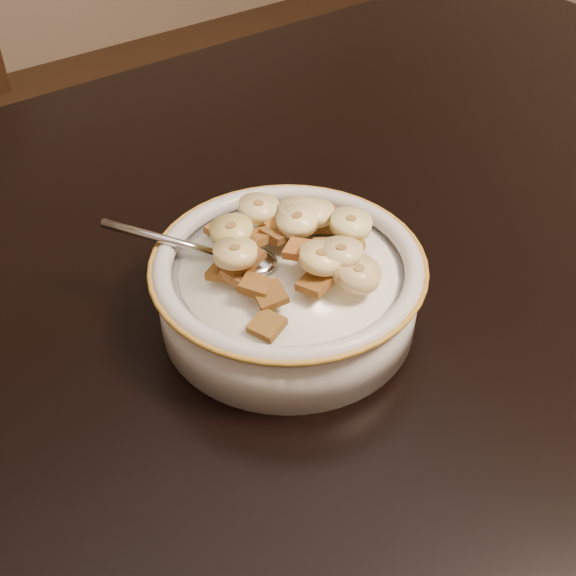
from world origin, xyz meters
TOP-DOWN VIEW (x-y plane):
  - table at (0.00, 0.00)m, footprint 1.41×0.91m
  - cereal_bowl at (-0.04, -0.02)m, footprint 0.19×0.19m
  - milk at (-0.04, -0.02)m, footprint 0.16×0.16m
  - spoon at (-0.07, -0.00)m, footprint 0.06×0.06m
  - cereal_square_0 at (-0.08, -0.04)m, footprint 0.03×0.03m
  - cereal_square_1 at (-0.02, 0.03)m, footprint 0.03×0.03m
  - cereal_square_2 at (-0.08, -0.05)m, footprint 0.02×0.02m
  - cereal_square_3 at (0.01, -0.00)m, footprint 0.03×0.03m
  - cereal_square_4 at (-0.08, -0.01)m, footprint 0.02×0.02m
  - cereal_square_5 at (-0.01, -0.05)m, footprint 0.03×0.03m
  - cereal_square_6 at (-0.04, -0.03)m, footprint 0.03×0.03m
  - cereal_square_7 at (-0.00, 0.02)m, footprint 0.02×0.02m
  - cereal_square_8 at (-0.05, -0.06)m, footprint 0.03×0.03m
  - cereal_square_9 at (-0.08, -0.02)m, footprint 0.03×0.03m
  - cereal_square_10 at (0.01, 0.01)m, footprint 0.03×0.03m
  - cereal_square_11 at (-0.09, -0.01)m, footprint 0.03×0.03m
  - cereal_square_12 at (-0.03, -0.06)m, footprint 0.03×0.03m
  - cereal_square_13 at (0.01, 0.00)m, footprint 0.03×0.03m
  - cereal_square_14 at (-0.01, 0.03)m, footprint 0.03×0.03m
  - cereal_square_15 at (-0.05, 0.04)m, footprint 0.02×0.02m
  - cereal_square_16 at (-0.09, -0.07)m, footprint 0.03×0.03m
  - cereal_square_17 at (-0.07, -0.01)m, footprint 0.02×0.02m
  - cereal_square_18 at (-0.05, 0.00)m, footprint 0.02×0.02m
  - cereal_square_19 at (-0.07, 0.01)m, footprint 0.02×0.02m
  - cereal_square_20 at (0.02, -0.01)m, footprint 0.02×0.02m
  - cereal_square_21 at (-0.02, -0.04)m, footprint 0.03×0.03m
  - cereal_square_22 at (-0.04, -0.00)m, footprint 0.02×0.02m
  - cereal_square_23 at (-0.03, 0.00)m, footprint 0.02×0.02m
  - cereal_square_24 at (-0.00, 0.03)m, footprint 0.03×0.03m
  - cereal_square_25 at (-0.06, 0.04)m, footprint 0.03×0.03m
  - cereal_square_26 at (0.01, 0.01)m, footprint 0.02×0.02m
  - cereal_square_27 at (-0.01, 0.01)m, footprint 0.03×0.03m
  - banana_slice_0 at (-0.07, 0.02)m, footprint 0.04×0.04m
  - banana_slice_1 at (-0.02, -0.06)m, footprint 0.04×0.04m
  - banana_slice_2 at (-0.08, -0.02)m, footprint 0.04×0.04m
  - banana_slice_3 at (-0.02, -0.01)m, footprint 0.04×0.04m
  - banana_slice_4 at (-0.02, -0.08)m, footprint 0.04×0.04m
  - banana_slice_5 at (-0.07, 0.01)m, footprint 0.04×0.04m
  - banana_slice_6 at (-0.04, -0.05)m, footprint 0.04×0.04m
  - banana_slice_7 at (-0.00, -0.00)m, footprint 0.04×0.04m
  - banana_slice_8 at (-0.04, 0.02)m, footprint 0.04×0.04m
  - banana_slice_9 at (-0.02, -0.07)m, footprint 0.04×0.04m
  - banana_slice_10 at (-0.02, -0.00)m, footprint 0.04×0.04m
  - banana_slice_11 at (0.01, -0.03)m, footprint 0.04×0.04m

SIDE VIEW (x-z plane):
  - table at x=0.00m, z-range 0.71..0.75m
  - cereal_bowl at x=-0.04m, z-range 0.75..0.80m
  - milk at x=-0.04m, z-range 0.79..0.80m
  - spoon at x=-0.07m, z-range 0.80..0.81m
  - cereal_square_1 at x=-0.02m, z-range 0.80..0.81m
  - cereal_square_15 at x=-0.05m, z-range 0.80..0.81m
  - cereal_square_10 at x=0.01m, z-range 0.80..0.81m
  - cereal_square_7 at x=0.00m, z-range 0.80..0.81m
  - cereal_square_20 at x=0.02m, z-range 0.80..0.81m
  - cereal_square_25 at x=-0.06m, z-range 0.80..0.81m
  - cereal_square_26 at x=0.01m, z-range 0.80..0.81m
  - cereal_square_24 at x=0.00m, z-range 0.80..0.81m
  - cereal_square_16 at x=-0.09m, z-range 0.80..0.81m
  - cereal_square_27 at x=-0.01m, z-range 0.80..0.81m
  - cereal_square_14 at x=-0.01m, z-range 0.80..0.81m
  - cereal_square_3 at x=0.01m, z-range 0.80..0.81m
  - cereal_square_13 at x=0.01m, z-range 0.80..0.81m
  - cereal_square_11 at x=-0.09m, z-range 0.80..0.81m
  - cereal_square_9 at x=-0.08m, z-range 0.80..0.82m
  - cereal_square_19 at x=-0.07m, z-range 0.80..0.81m
  - cereal_square_5 at x=-0.01m, z-range 0.80..0.82m
  - cereal_square_2 at x=-0.08m, z-range 0.80..0.82m
  - cereal_square_8 at x=-0.05m, z-range 0.81..0.81m
  - cereal_square_4 at x=-0.08m, z-range 0.81..0.82m
  - cereal_square_0 at x=-0.08m, z-range 0.81..0.82m
  - cereal_square_12 at x=-0.03m, z-range 0.81..0.82m
  - cereal_square_17 at x=-0.07m, z-range 0.81..0.82m
  - cereal_square_18 at x=-0.05m, z-range 0.81..0.82m
  - cereal_square_22 at x=-0.04m, z-range 0.81..0.82m
  - cereal_square_21 at x=-0.02m, z-range 0.81..0.82m
  - cereal_square_23 at x=-0.03m, z-range 0.81..0.82m
  - banana_slice_9 at x=-0.02m, z-range 0.81..0.82m
  - banana_slice_4 at x=-0.02m, z-range 0.81..0.82m
  - banana_slice_0 at x=-0.07m, z-range 0.81..0.82m
  - banana_slice_7 at x=0.00m, z-range 0.81..0.83m
  - cereal_square_6 at x=-0.04m, z-range 0.82..0.82m
  - banana_slice_11 at x=0.01m, z-range 0.81..0.83m
  - banana_slice_8 at x=-0.04m, z-range 0.82..0.83m
  - banana_slice_1 at x=-0.02m, z-range 0.82..0.83m
  - banana_slice_6 at x=-0.04m, z-range 0.82..0.83m
  - banana_slice_10 at x=-0.02m, z-range 0.82..0.83m
  - banana_slice_3 at x=-0.02m, z-range 0.82..0.83m
  - banana_slice_5 at x=-0.07m, z-range 0.82..0.83m
  - banana_slice_2 at x=-0.08m, z-range 0.82..0.83m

